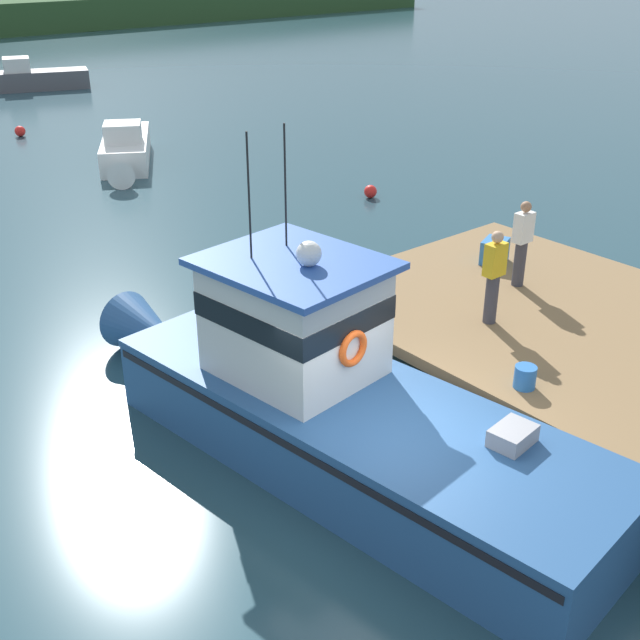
% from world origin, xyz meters
% --- Properties ---
extents(ground_plane, '(200.00, 200.00, 0.00)m').
position_xyz_m(ground_plane, '(0.00, 0.00, 0.00)').
color(ground_plane, '#23424C').
extents(dock, '(6.00, 9.00, 1.20)m').
position_xyz_m(dock, '(4.80, 0.00, 1.07)').
color(dock, '#4C3D2D').
rests_on(dock, ground).
extents(main_fishing_boat, '(3.53, 9.95, 4.80)m').
position_xyz_m(main_fishing_boat, '(0.13, 1.34, 1.01)').
color(main_fishing_boat, '#285184').
rests_on(main_fishing_boat, ground).
extents(crate_stack_near_edge, '(0.72, 0.64, 0.48)m').
position_xyz_m(crate_stack_near_edge, '(5.85, 2.92, 1.44)').
color(crate_stack_near_edge, '#3370B2').
rests_on(crate_stack_near_edge, dock).
extents(bait_bucket, '(0.32, 0.32, 0.34)m').
position_xyz_m(bait_bucket, '(2.33, -0.53, 1.37)').
color(bait_bucket, '#2866B2').
rests_on(bait_bucket, dock).
extents(deckhand_by_the_boat, '(0.36, 0.22, 1.63)m').
position_xyz_m(deckhand_by_the_boat, '(5.29, 1.90, 2.06)').
color(deckhand_by_the_boat, '#383842').
rests_on(deckhand_by_the_boat, dock).
extents(deckhand_further_back, '(0.36, 0.22, 1.63)m').
position_xyz_m(deckhand_further_back, '(3.64, 1.21, 2.06)').
color(deckhand_further_back, '#383842').
rests_on(deckhand_further_back, dock).
extents(moored_boat_near_channel, '(3.95, 5.71, 1.50)m').
position_xyz_m(moored_boat_near_channel, '(5.73, 18.71, 0.52)').
color(moored_boat_near_channel, white).
rests_on(moored_boat_near_channel, ground).
extents(moored_boat_far_left, '(6.33, 3.27, 1.60)m').
position_xyz_m(moored_boat_far_left, '(8.68, 35.07, 0.55)').
color(moored_boat_far_left, '#4C4C51').
rests_on(moored_boat_far_left, ground).
extents(mooring_buoy_outer, '(0.39, 0.39, 0.39)m').
position_xyz_m(mooring_buoy_outer, '(9.56, 10.53, 0.19)').
color(mooring_buoy_outer, red).
rests_on(mooring_buoy_outer, ground).
extents(mooring_buoy_channel_marker, '(0.41, 0.41, 0.41)m').
position_xyz_m(mooring_buoy_channel_marker, '(4.47, 25.15, 0.20)').
color(mooring_buoy_channel_marker, red).
rests_on(mooring_buoy_channel_marker, ground).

